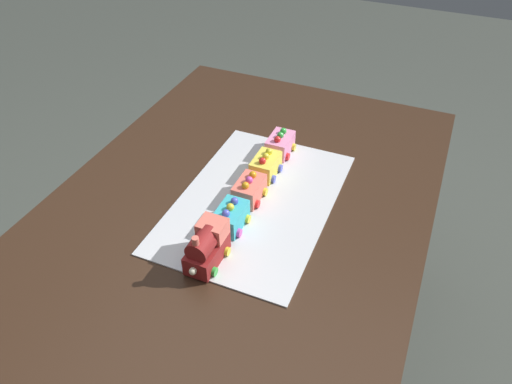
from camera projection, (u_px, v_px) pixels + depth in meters
name	position (u px, v px, depth m)	size (l,w,h in m)	color
ground_plane	(245.00, 349.00, 1.80)	(8.00, 8.00, 0.00)	#474C44
dining_table	(242.00, 227.00, 1.40)	(1.40, 1.00, 0.74)	#382316
cake_board	(256.00, 201.00, 1.32)	(0.60, 0.40, 0.00)	silver
cake_locomotive	(207.00, 246.00, 1.12)	(0.14, 0.08, 0.12)	maroon
cake_car_tanker_turquoise	(231.00, 217.00, 1.22)	(0.10, 0.08, 0.07)	#38B7C6
cake_car_caboose_coral	(249.00, 189.00, 1.31)	(0.10, 0.08, 0.07)	#F27260
cake_car_hopper_lemon	(266.00, 165.00, 1.39)	(0.10, 0.08, 0.07)	#F4E04C
cake_car_flatbed_bubblegum	(280.00, 144.00, 1.47)	(0.10, 0.08, 0.07)	pink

